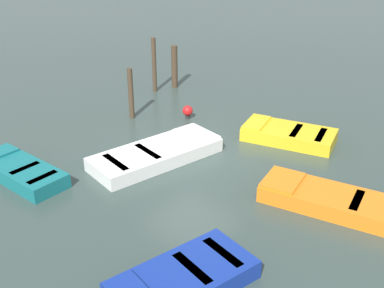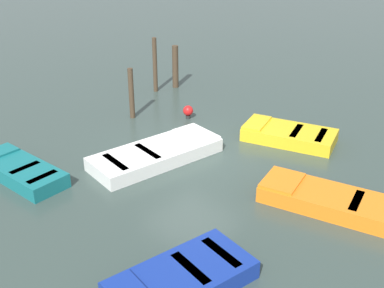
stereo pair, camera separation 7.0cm
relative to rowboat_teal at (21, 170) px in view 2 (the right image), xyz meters
name	(u,v)px [view 2 (the right image)]	position (x,y,z in m)	size (l,w,h in m)	color
ground_plane	(192,154)	(-2.45, -4.21, -0.22)	(80.00, 80.00, 0.00)	#33423D
rowboat_teal	(21,170)	(0.00, 0.00, 0.00)	(2.93, 1.28, 0.46)	#14666B
rowboat_white	(157,153)	(-1.95, -3.25, 0.00)	(2.05, 4.04, 0.46)	silver
rowboat_blue	(181,280)	(-6.20, 0.11, 0.00)	(1.83, 2.99, 0.46)	navy
rowboat_yellow	(289,134)	(-4.02, -7.02, 0.00)	(3.11, 2.18, 0.46)	gold
rowboat_orange	(341,203)	(-7.15, -4.47, 0.00)	(4.15, 2.18, 0.46)	orange
mooring_piling_mid_right	(131,93)	(1.08, -4.89, 0.69)	(0.18, 0.18, 1.81)	#423323
mooring_piling_far_left	(175,67)	(2.35, -8.32, 0.66)	(0.25, 0.25, 1.75)	#423323
mooring_piling_far_right	(155,65)	(2.57, -7.40, 0.88)	(0.17, 0.17, 2.20)	#423323
marker_buoy	(188,111)	(-0.42, -6.18, 0.07)	(0.36, 0.36, 0.48)	#262626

